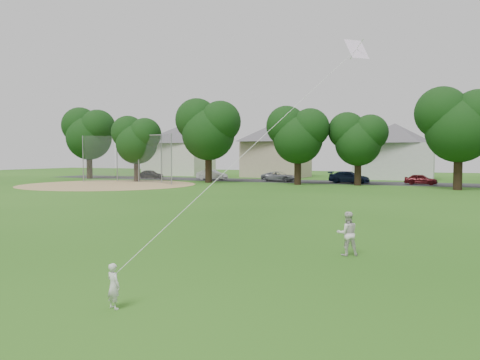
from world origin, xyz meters
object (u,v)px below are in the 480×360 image
at_px(baseball_backstop, 135,159).
at_px(kite, 274,126).
at_px(older_boy, 347,234).
at_px(toddler, 113,286).

bearing_deg(baseball_backstop, kite, -48.15).
xyz_separation_m(older_boy, baseball_backstop, (-29.33, 29.33, 1.99)).
bearing_deg(kite, toddler, -103.89).
distance_m(toddler, kite, 6.69).
height_order(toddler, baseball_backstop, baseball_backstop).
xyz_separation_m(toddler, baseball_backstop, (-26.04, 36.18, 2.20)).
bearing_deg(toddler, kite, -87.94).
bearing_deg(baseball_backstop, older_boy, -45.00).
bearing_deg(baseball_backstop, toddler, -54.26).
height_order(older_boy, kite, kite).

